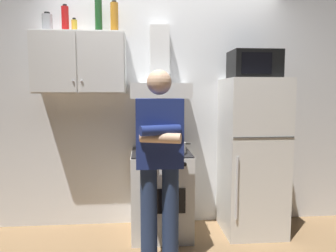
{
  "coord_description": "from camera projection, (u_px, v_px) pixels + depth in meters",
  "views": [
    {
      "loc": [
        -0.24,
        -2.89,
        1.45
      ],
      "look_at": [
        0.0,
        0.0,
        1.15
      ],
      "focal_mm": 33.69,
      "sensor_mm": 36.0,
      "label": 1
    }
  ],
  "objects": [
    {
      "name": "bottle_spice_jar",
      "position": [
        74.0,
        26.0,
        3.13
      ],
      "size": [
        0.06,
        0.06,
        0.15
      ],
      "color": "gold",
      "rests_on": "upper_cabinet"
    },
    {
      "name": "bottle_canister_steel",
      "position": [
        47.0,
        23.0,
        3.06
      ],
      "size": [
        0.1,
        0.1,
        0.18
      ],
      "color": "#B2B5BA",
      "rests_on": "upper_cabinet"
    },
    {
      "name": "refrigerator",
      "position": [
        252.0,
        156.0,
        3.28
      ],
      "size": [
        0.6,
        0.62,
        1.6
      ],
      "color": "white",
      "rests_on": "ground_plane"
    },
    {
      "name": "bottle_soda_red",
      "position": [
        65.0,
        19.0,
        3.1
      ],
      "size": [
        0.07,
        0.07,
        0.27
      ],
      "color": "red",
      "rests_on": "upper_cabinet"
    },
    {
      "name": "ground_plane",
      "position": [
        168.0,
        244.0,
        3.04
      ],
      "size": [
        7.0,
        7.0,
        0.0
      ],
      "primitive_type": "plane",
      "color": "olive"
    },
    {
      "name": "person_standing",
      "position": [
        160.0,
        161.0,
        2.58
      ],
      "size": [
        0.38,
        0.33,
        1.64
      ],
      "color": "navy",
      "rests_on": "ground_plane"
    },
    {
      "name": "microwave",
      "position": [
        254.0,
        65.0,
        3.2
      ],
      "size": [
        0.48,
        0.37,
        0.28
      ],
      "color": "black",
      "rests_on": "refrigerator"
    },
    {
      "name": "range_hood",
      "position": [
        160.0,
        79.0,
        3.24
      ],
      "size": [
        0.6,
        0.44,
        0.75
      ],
      "color": "white"
    },
    {
      "name": "stove_oven",
      "position": [
        161.0,
        193.0,
        3.23
      ],
      "size": [
        0.6,
        0.62,
        0.87
      ],
      "color": "white",
      "rests_on": "ground_plane"
    },
    {
      "name": "bottle_liquor_amber",
      "position": [
        114.0,
        18.0,
        3.18
      ],
      "size": [
        0.08,
        0.08,
        0.33
      ],
      "color": "#B7721E",
      "rests_on": "upper_cabinet"
    },
    {
      "name": "cooking_pot",
      "position": [
        175.0,
        147.0,
        3.08
      ],
      "size": [
        0.31,
        0.21,
        0.1
      ],
      "color": "#B7BABF",
      "rests_on": "stove_oven"
    },
    {
      "name": "bottle_wine_green",
      "position": [
        99.0,
        16.0,
        3.16
      ],
      "size": [
        0.07,
        0.07,
        0.36
      ],
      "color": "#19471E",
      "rests_on": "upper_cabinet"
    },
    {
      "name": "back_wall_tiled",
      "position": [
        163.0,
        102.0,
        3.49
      ],
      "size": [
        4.8,
        0.1,
        2.7
      ],
      "primitive_type": "cube",
      "color": "white",
      "rests_on": "ground_plane"
    },
    {
      "name": "upper_cabinet",
      "position": [
        80.0,
        63.0,
        3.15
      ],
      "size": [
        0.9,
        0.37,
        0.6
      ],
      "color": "silver"
    }
  ]
}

